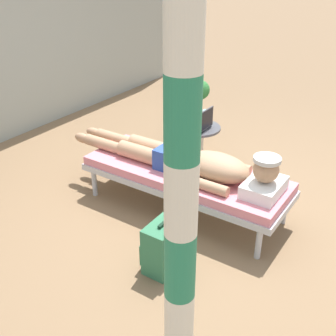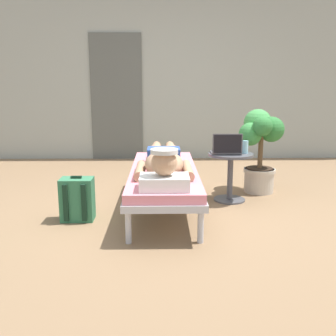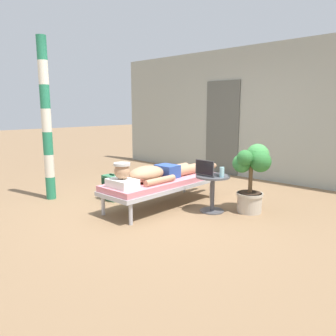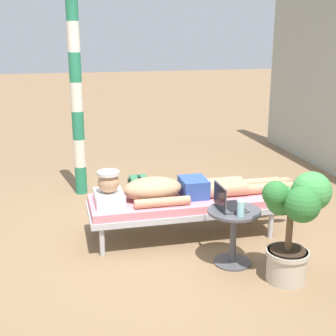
{
  "view_description": "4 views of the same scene",
  "coord_description": "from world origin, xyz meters",
  "px_view_note": "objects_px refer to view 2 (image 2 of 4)",
  "views": [
    {
      "loc": [
        -3.06,
        -1.73,
        2.22
      ],
      "look_at": [
        -0.33,
        0.09,
        0.49
      ],
      "focal_mm": 45.21,
      "sensor_mm": 36.0,
      "label": 1
    },
    {
      "loc": [
        -0.18,
        -3.79,
        1.27
      ],
      "look_at": [
        -0.12,
        -0.1,
        0.45
      ],
      "focal_mm": 41.77,
      "sensor_mm": 36.0,
      "label": 2
    },
    {
      "loc": [
        3.17,
        -3.43,
        1.45
      ],
      "look_at": [
        -0.18,
        0.17,
        0.56
      ],
      "focal_mm": 35.12,
      "sensor_mm": 36.0,
      "label": 3
    },
    {
      "loc": [
        4.3,
        -1.2,
        2.08
      ],
      "look_at": [
        -0.38,
        -0.08,
        0.68
      ],
      "focal_mm": 51.01,
      "sensor_mm": 36.0,
      "label": 4
    }
  ],
  "objects_px": {
    "backpack": "(77,199)",
    "potted_plant": "(260,143)",
    "person_reclining": "(164,161)",
    "laptop": "(226,149)",
    "lounge_chair": "(164,176)",
    "side_table": "(230,169)",
    "drink_glass": "(245,147)"
  },
  "relations": [
    {
      "from": "side_table",
      "to": "drink_glass",
      "type": "relative_size",
      "value": 3.79
    },
    {
      "from": "laptop",
      "to": "potted_plant",
      "type": "distance_m",
      "value": 0.63
    },
    {
      "from": "laptop",
      "to": "drink_glass",
      "type": "height_order",
      "value": "laptop"
    },
    {
      "from": "lounge_chair",
      "to": "laptop",
      "type": "bearing_deg",
      "value": 19.47
    },
    {
      "from": "laptop",
      "to": "potted_plant",
      "type": "bearing_deg",
      "value": 42.59
    },
    {
      "from": "person_reclining",
      "to": "side_table",
      "type": "xyz_separation_m",
      "value": [
        0.72,
        0.37,
        -0.16
      ]
    },
    {
      "from": "side_table",
      "to": "drink_glass",
      "type": "xyz_separation_m",
      "value": [
        0.15,
        -0.0,
        0.24
      ]
    },
    {
      "from": "lounge_chair",
      "to": "person_reclining",
      "type": "bearing_deg",
      "value": -90.0
    },
    {
      "from": "person_reclining",
      "to": "backpack",
      "type": "xyz_separation_m",
      "value": [
        -0.81,
        -0.22,
        -0.32
      ]
    },
    {
      "from": "person_reclining",
      "to": "potted_plant",
      "type": "height_order",
      "value": "potted_plant"
    },
    {
      "from": "side_table",
      "to": "laptop",
      "type": "bearing_deg",
      "value": -139.48
    },
    {
      "from": "person_reclining",
      "to": "side_table",
      "type": "distance_m",
      "value": 0.82
    },
    {
      "from": "lounge_chair",
      "to": "laptop",
      "type": "height_order",
      "value": "laptop"
    },
    {
      "from": "person_reclining",
      "to": "potted_plant",
      "type": "relative_size",
      "value": 2.26
    },
    {
      "from": "laptop",
      "to": "person_reclining",
      "type": "bearing_deg",
      "value": -154.39
    },
    {
      "from": "person_reclining",
      "to": "drink_glass",
      "type": "height_order",
      "value": "person_reclining"
    },
    {
      "from": "lounge_chair",
      "to": "backpack",
      "type": "bearing_deg",
      "value": -159.45
    },
    {
      "from": "backpack",
      "to": "side_table",
      "type": "bearing_deg",
      "value": 21.03
    },
    {
      "from": "backpack",
      "to": "laptop",
      "type": "bearing_deg",
      "value": 20.06
    },
    {
      "from": "side_table",
      "to": "laptop",
      "type": "height_order",
      "value": "laptop"
    },
    {
      "from": "laptop",
      "to": "backpack",
      "type": "distance_m",
      "value": 1.61
    },
    {
      "from": "potted_plant",
      "to": "person_reclining",
      "type": "bearing_deg",
      "value": -146.53
    },
    {
      "from": "potted_plant",
      "to": "side_table",
      "type": "bearing_deg",
      "value": -137.11
    },
    {
      "from": "side_table",
      "to": "backpack",
      "type": "xyz_separation_m",
      "value": [
        -1.53,
        -0.59,
        -0.16
      ]
    },
    {
      "from": "lounge_chair",
      "to": "drink_glass",
      "type": "distance_m",
      "value": 0.95
    },
    {
      "from": "drink_glass",
      "to": "potted_plant",
      "type": "height_order",
      "value": "potted_plant"
    },
    {
      "from": "person_reclining",
      "to": "potted_plant",
      "type": "distance_m",
      "value": 1.35
    },
    {
      "from": "backpack",
      "to": "potted_plant",
      "type": "xyz_separation_m",
      "value": [
        1.93,
        0.96,
        0.38
      ]
    },
    {
      "from": "potted_plant",
      "to": "backpack",
      "type": "bearing_deg",
      "value": -153.51
    },
    {
      "from": "side_table",
      "to": "potted_plant",
      "type": "distance_m",
      "value": 0.59
    },
    {
      "from": "side_table",
      "to": "potted_plant",
      "type": "height_order",
      "value": "potted_plant"
    },
    {
      "from": "lounge_chair",
      "to": "backpack",
      "type": "relative_size",
      "value": 4.56
    }
  ]
}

